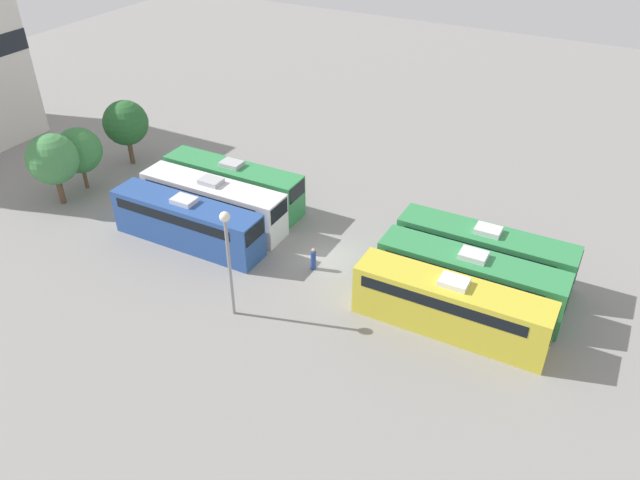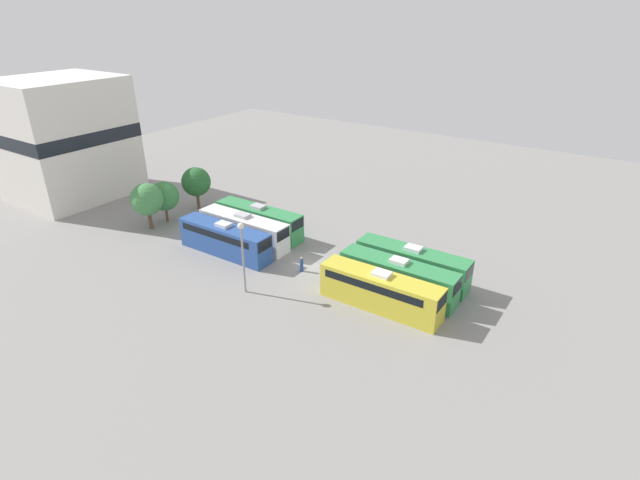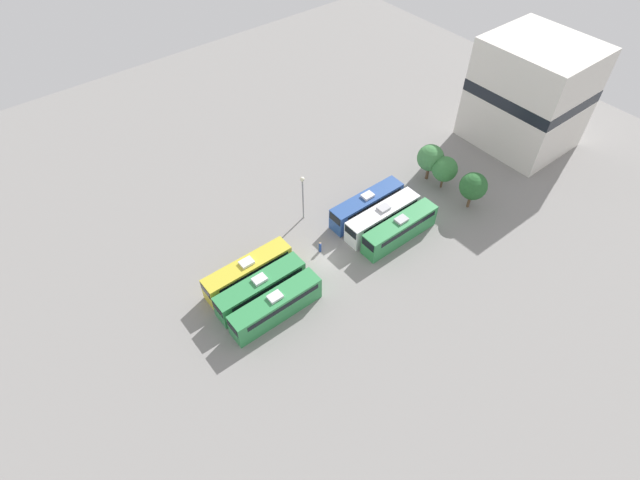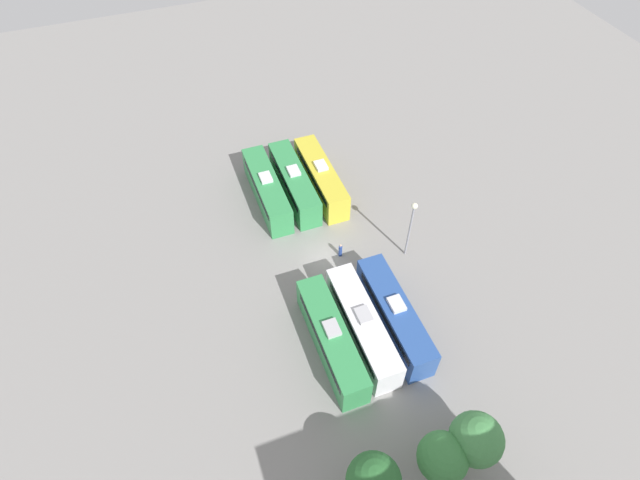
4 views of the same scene
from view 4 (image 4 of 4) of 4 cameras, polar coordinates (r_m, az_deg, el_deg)
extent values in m
plane|color=gray|center=(50.16, 0.57, -2.06)|extent=(123.25, 123.25, 0.00)
cube|color=gold|center=(55.87, 0.10, 7.10)|extent=(2.45, 11.28, 3.28)
cube|color=black|center=(55.05, 0.20, 7.63)|extent=(2.49, 9.58, 0.72)
cube|color=black|center=(59.34, -1.83, 11.18)|extent=(2.16, 0.08, 1.15)
cube|color=white|center=(54.66, 0.10, 8.51)|extent=(1.20, 1.60, 0.35)
cube|color=#338C4C|center=(55.31, -2.96, 6.49)|extent=(2.45, 11.28, 3.28)
cube|color=black|center=(54.48, -2.90, 7.02)|extent=(2.49, 9.58, 0.72)
cube|color=black|center=(58.83, -4.75, 10.63)|extent=(2.16, 0.08, 1.15)
cube|color=silver|center=(54.09, -3.04, 7.90)|extent=(1.20, 1.60, 0.35)
cube|color=#338C4C|center=(54.77, -6.07, 5.71)|extent=(2.45, 11.28, 3.28)
cube|color=black|center=(53.93, -6.07, 6.23)|extent=(2.49, 9.58, 0.72)
cube|color=black|center=(58.32, -7.72, 9.92)|extent=(2.16, 0.08, 1.15)
cube|color=silver|center=(53.54, -6.23, 7.11)|extent=(1.20, 1.60, 0.35)
cube|color=#284C93|center=(44.80, 8.48, -8.52)|extent=(2.45, 11.28, 3.28)
cube|color=black|center=(43.89, 8.77, -8.17)|extent=(2.49, 9.58, 0.72)
cube|color=black|center=(46.83, 5.61, -2.50)|extent=(2.16, 0.08, 1.15)
cube|color=silver|center=(43.29, 8.75, -7.25)|extent=(1.20, 1.60, 0.35)
cube|color=silver|center=(43.90, 4.85, -9.79)|extent=(2.45, 11.28, 3.28)
cube|color=black|center=(42.98, 5.08, -9.46)|extent=(2.49, 9.58, 0.72)
cube|color=black|center=(45.97, 2.13, -3.57)|extent=(2.16, 0.08, 1.15)
cube|color=#B2B2B7|center=(42.36, 5.01, -8.53)|extent=(1.20, 1.60, 0.35)
cube|color=#338C4C|center=(43.12, 1.32, -11.29)|extent=(2.45, 11.28, 3.28)
cube|color=black|center=(42.18, 1.48, -10.98)|extent=(2.49, 9.58, 0.72)
cube|color=black|center=(45.19, -1.25, -4.87)|extent=(2.16, 0.08, 1.15)
cube|color=#B2B2B7|center=(41.55, 1.36, -10.06)|extent=(1.20, 1.60, 0.35)
cylinder|color=navy|center=(49.90, 2.34, -1.23)|extent=(0.36, 0.36, 1.38)
sphere|color=tan|center=(49.28, 2.37, -0.64)|extent=(0.24, 0.24, 0.24)
cylinder|color=gray|center=(48.76, 10.17, 0.96)|extent=(0.20, 0.20, 6.65)
sphere|color=#EAE5C6|center=(46.24, 10.76, 3.84)|extent=(0.60, 0.60, 0.60)
cylinder|color=brown|center=(41.34, 16.55, -22.13)|extent=(0.46, 0.46, 2.44)
sphere|color=#428447|center=(38.99, 17.42, -20.89)|extent=(3.86, 3.86, 3.86)
cylinder|color=brown|center=(40.63, 13.20, -24.00)|extent=(0.31, 0.31, 2.06)
sphere|color=#387A3D|center=(38.48, 13.84, -22.99)|extent=(3.61, 3.61, 3.61)
camera|label=1|loc=(63.49, 26.43, 32.06)|focal=35.00mm
camera|label=2|loc=(75.33, 25.53, 34.77)|focal=28.00mm
camera|label=3|loc=(59.85, -59.56, 41.65)|focal=28.00mm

